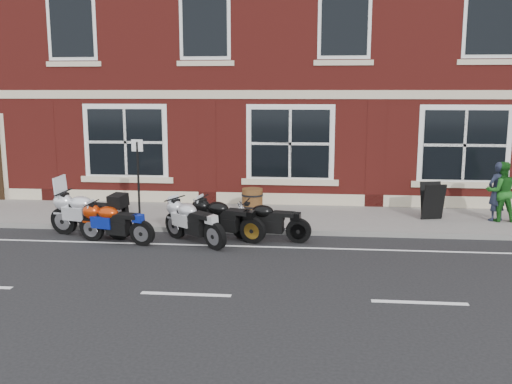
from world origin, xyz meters
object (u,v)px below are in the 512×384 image
at_px(moto_touring_silver, 89,212).
at_px(pedestrian_right, 501,192).
at_px(moto_sport_silver, 194,221).
at_px(pedestrian_left, 497,191).
at_px(parking_sign, 138,175).
at_px(moto_sport_black, 225,218).
at_px(moto_sport_red, 116,222).
at_px(moto_naked_black, 269,220).
at_px(a_board_sign, 432,201).
at_px(barrel_planter, 252,200).

height_order(moto_touring_silver, pedestrian_right, pedestrian_right).
relative_size(moto_touring_silver, moto_sport_silver, 1.31).
relative_size(pedestrian_left, parking_sign, 0.72).
distance_m(moto_sport_black, parking_sign, 2.79).
bearing_deg(moto_sport_black, pedestrian_right, -52.08).
distance_m(moto_sport_red, pedestrian_right, 9.86).
distance_m(moto_sport_red, moto_sport_silver, 1.84).
height_order(moto_sport_red, moto_naked_black, moto_sport_red).
bearing_deg(moto_touring_silver, moto_sport_silver, -84.54).
bearing_deg(moto_sport_red, moto_touring_silver, 72.03).
xyz_separation_m(moto_sport_silver, pedestrian_left, (7.55, 2.59, 0.37)).
bearing_deg(moto_naked_black, pedestrian_left, -59.00).
height_order(moto_naked_black, parking_sign, parking_sign).
relative_size(moto_naked_black, pedestrian_right, 1.22).
xyz_separation_m(moto_sport_red, a_board_sign, (7.76, 2.80, 0.11)).
bearing_deg(pedestrian_right, moto_touring_silver, 10.43).
height_order(moto_sport_black, barrel_planter, moto_sport_black).
bearing_deg(pedestrian_left, moto_naked_black, -10.65).
bearing_deg(a_board_sign, pedestrian_right, -17.54).
height_order(pedestrian_right, parking_sign, parking_sign).
xyz_separation_m(moto_naked_black, pedestrian_right, (5.92, 2.15, 0.41)).
height_order(moto_sport_black, moto_naked_black, moto_sport_black).
height_order(pedestrian_left, a_board_sign, pedestrian_left).
distance_m(pedestrian_left, pedestrian_right, 0.10).
height_order(moto_sport_silver, barrel_planter, moto_sport_silver).
bearing_deg(a_board_sign, parking_sign, 174.24).
distance_m(moto_sport_silver, pedestrian_right, 8.07).
height_order(moto_naked_black, barrel_planter, moto_naked_black).
xyz_separation_m(moto_naked_black, parking_sign, (-3.49, 1.09, 0.87)).
height_order(moto_naked_black, a_board_sign, a_board_sign).
xyz_separation_m(moto_sport_black, pedestrian_left, (6.89, 2.18, 0.37)).
height_order(moto_sport_silver, moto_naked_black, moto_sport_silver).
distance_m(moto_sport_red, pedestrian_left, 9.78).
relative_size(moto_touring_silver, moto_naked_black, 1.15).
bearing_deg(barrel_planter, pedestrian_left, -3.55).
height_order(moto_naked_black, pedestrian_left, pedestrian_left).
height_order(moto_sport_red, barrel_planter, moto_sport_red).
height_order(moto_touring_silver, moto_sport_black, moto_touring_silver).
bearing_deg(parking_sign, moto_sport_black, -17.16).
height_order(pedestrian_right, barrel_planter, pedestrian_right).
bearing_deg(pedestrian_right, moto_sport_silver, 17.01).
bearing_deg(a_board_sign, moto_sport_red, -174.50).
relative_size(moto_sport_silver, moto_naked_black, 0.88).
height_order(moto_touring_silver, barrel_planter, moto_touring_silver).
distance_m(moto_naked_black, pedestrian_right, 6.31).
xyz_separation_m(pedestrian_left, parking_sign, (-9.32, -1.09, 0.47)).
xyz_separation_m(moto_sport_silver, moto_naked_black, (1.72, 0.41, -0.04)).
distance_m(moto_sport_silver, a_board_sign, 6.49).
distance_m(moto_touring_silver, moto_sport_black, 3.35).
bearing_deg(parking_sign, moto_sport_silver, -33.35).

